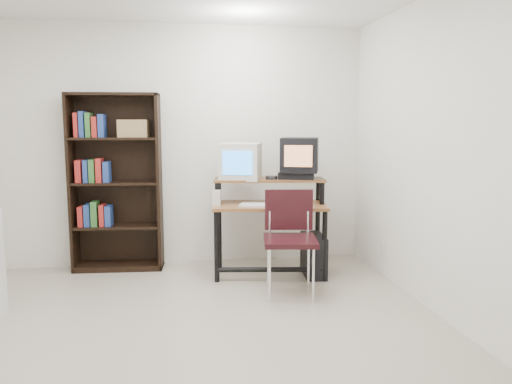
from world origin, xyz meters
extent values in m
cube|color=#B6AC97|center=(0.00, 0.00, -0.01)|extent=(4.00, 4.00, 0.01)
cube|color=white|center=(0.00, 2.00, 1.30)|extent=(4.00, 0.01, 2.60)
cube|color=white|center=(0.00, -2.00, 1.30)|extent=(4.00, 0.01, 2.60)
cube|color=white|center=(2.00, 0.00, 1.30)|extent=(0.01, 4.00, 2.60)
cube|color=brown|center=(0.85, 1.38, 0.72)|extent=(1.21, 0.72, 0.03)
cube|color=brown|center=(0.87, 1.49, 0.97)|extent=(1.17, 0.50, 0.02)
cylinder|color=black|center=(0.30, 1.21, 0.36)|extent=(0.05, 0.05, 0.72)
cylinder|color=black|center=(1.34, 1.07, 0.36)|extent=(0.05, 0.05, 0.72)
cylinder|color=black|center=(0.36, 1.70, 0.49)|extent=(0.05, 0.05, 0.98)
cylinder|color=black|center=(1.41, 1.55, 0.49)|extent=(0.05, 0.05, 0.98)
cylinder|color=black|center=(0.82, 1.14, 0.12)|extent=(1.05, 0.20, 0.05)
cube|color=beige|center=(0.58, 1.57, 1.16)|extent=(0.50, 0.50, 0.38)
cube|color=#2F8DF8|center=(0.52, 1.38, 1.16)|extent=(0.29, 0.10, 0.24)
cube|color=black|center=(1.14, 1.45, 1.01)|extent=(0.42, 0.36, 0.08)
cube|color=black|center=(1.18, 1.46, 1.23)|extent=(0.47, 0.46, 0.35)
cube|color=tan|center=(1.12, 1.29, 1.23)|extent=(0.27, 0.10, 0.21)
cylinder|color=#26262B|center=(0.88, 1.43, 0.99)|extent=(0.13, 0.13, 0.05)
cube|color=beige|center=(0.77, 1.27, 0.74)|extent=(0.51, 0.34, 0.03)
cube|color=black|center=(1.12, 1.22, 0.72)|extent=(0.22, 0.18, 0.01)
cube|color=white|center=(1.10, 1.21, 0.74)|extent=(0.12, 0.09, 0.03)
cube|color=beige|center=(0.31, 1.39, 0.80)|extent=(0.10, 0.09, 0.17)
cube|color=black|center=(1.29, 1.27, 0.21)|extent=(0.23, 0.46, 0.42)
cube|color=black|center=(0.92, 0.74, 0.50)|extent=(0.54, 0.54, 0.04)
cube|color=black|center=(0.95, 0.95, 0.75)|extent=(0.45, 0.11, 0.38)
cylinder|color=silver|center=(0.70, 0.58, 0.24)|extent=(0.02, 0.02, 0.48)
cylinder|color=silver|center=(1.08, 0.53, 0.24)|extent=(0.02, 0.02, 0.48)
cylinder|color=silver|center=(0.76, 0.96, 0.24)|extent=(0.02, 0.02, 0.48)
cylinder|color=silver|center=(1.14, 0.90, 0.24)|extent=(0.02, 0.02, 0.48)
cube|color=black|center=(-1.15, 1.87, 0.93)|extent=(0.05, 0.31, 1.86)
cube|color=black|center=(-0.26, 1.79, 0.93)|extent=(0.05, 0.31, 1.86)
cube|color=black|center=(-0.69, 1.97, 0.93)|extent=(0.93, 0.09, 1.86)
cube|color=black|center=(-0.70, 1.83, 1.84)|extent=(0.95, 0.38, 0.03)
cube|color=black|center=(-0.70, 1.83, 0.03)|extent=(0.95, 0.38, 0.06)
cube|color=black|center=(-0.70, 1.83, 0.46)|extent=(0.89, 0.36, 0.03)
cube|color=black|center=(-0.70, 1.83, 0.93)|extent=(0.89, 0.36, 0.02)
cube|color=black|center=(-0.70, 1.83, 1.39)|extent=(0.89, 0.36, 0.02)
cube|color=olive|center=(-0.50, 1.81, 1.50)|extent=(0.32, 0.25, 0.18)
cube|color=beige|center=(1.99, 1.15, 0.30)|extent=(0.02, 0.08, 0.12)
camera|label=1|loc=(-0.09, -3.53, 1.56)|focal=35.00mm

